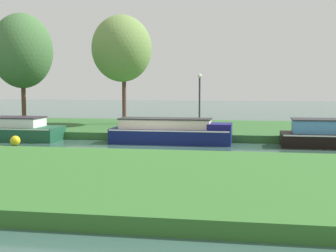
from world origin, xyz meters
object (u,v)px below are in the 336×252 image
(lamp_post, at_px, (200,96))
(mooring_post_near, at_px, (32,125))
(navy_barge, at_px, (171,132))
(black_narrowboat, at_px, (335,135))
(willow_tree_centre, at_px, (122,49))
(forest_cruiser, at_px, (17,130))
(channel_buoy, at_px, (15,141))
(willow_tree_left, at_px, (22,51))

(lamp_post, height_order, mooring_post_near, lamp_post)
(mooring_post_near, bearing_deg, navy_barge, -10.08)
(navy_barge, bearing_deg, black_narrowboat, -0.00)
(willow_tree_centre, bearing_deg, forest_cruiser, -124.34)
(willow_tree_centre, distance_m, channel_buoy, 10.33)
(navy_barge, distance_m, mooring_post_near, 8.49)
(channel_buoy, bearing_deg, willow_tree_left, 113.02)
(black_narrowboat, bearing_deg, forest_cruiser, 180.00)
(forest_cruiser, relative_size, channel_buoy, 9.53)
(channel_buoy, bearing_deg, forest_cruiser, 114.49)
(mooring_post_near, bearing_deg, lamp_post, 4.59)
(mooring_post_near, height_order, channel_buoy, mooring_post_near)
(forest_cruiser, xyz_separation_m, channel_buoy, (1.01, -2.21, -0.28))
(forest_cruiser, distance_m, mooring_post_near, 1.51)
(mooring_post_near, xyz_separation_m, channel_buoy, (0.84, -3.69, -0.47))
(black_narrowboat, relative_size, lamp_post, 1.57)
(navy_barge, xyz_separation_m, black_narrowboat, (8.08, -0.00, 0.01))
(forest_cruiser, height_order, channel_buoy, forest_cruiser)
(willow_tree_centre, height_order, mooring_post_near, willow_tree_centre)
(forest_cruiser, distance_m, lamp_post, 10.16)
(forest_cruiser, xyz_separation_m, mooring_post_near, (0.17, 1.49, 0.19))
(navy_barge, bearing_deg, forest_cruiser, 180.00)
(channel_buoy, bearing_deg, navy_barge, 16.38)
(black_narrowboat, distance_m, willow_tree_centre, 14.61)
(willow_tree_left, xyz_separation_m, willow_tree_centre, (6.21, 1.39, 0.17))
(lamp_post, bearing_deg, mooring_post_near, -175.41)
(willow_tree_left, bearing_deg, channel_buoy, -66.98)
(forest_cruiser, distance_m, channel_buoy, 2.44)
(channel_buoy, bearing_deg, black_narrowboat, 8.07)
(navy_barge, xyz_separation_m, lamp_post, (1.20, 2.25, 1.80))
(black_narrowboat, bearing_deg, mooring_post_near, 174.83)
(willow_tree_left, relative_size, mooring_post_near, 11.17)
(black_narrowboat, xyz_separation_m, willow_tree_left, (-18.58, 4.81, 4.54))
(black_narrowboat, relative_size, willow_tree_left, 0.71)
(channel_buoy, bearing_deg, mooring_post_near, 102.81)
(willow_tree_left, xyz_separation_m, channel_buoy, (2.98, -7.02, -4.89))
(navy_barge, height_order, black_narrowboat, black_narrowboat)
(forest_cruiser, relative_size, willow_tree_left, 0.67)
(channel_buoy, bearing_deg, lamp_post, 27.10)
(willow_tree_centre, relative_size, channel_buoy, 14.17)
(willow_tree_left, bearing_deg, willow_tree_centre, 12.58)
(willow_tree_centre, relative_size, lamp_post, 2.20)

